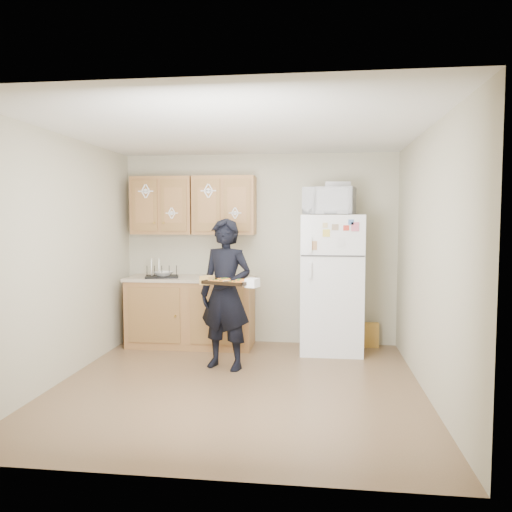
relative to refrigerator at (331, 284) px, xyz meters
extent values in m
plane|color=brown|center=(-0.95, -1.43, -0.85)|extent=(3.60, 3.60, 0.00)
plane|color=white|center=(-0.95, -1.43, 1.65)|extent=(3.60, 3.60, 0.00)
cube|color=#B7B094|center=(-0.95, 0.37, 0.40)|extent=(3.60, 0.04, 2.50)
cube|color=#B7B094|center=(-0.95, -3.23, 0.40)|extent=(3.60, 0.04, 2.50)
cube|color=#B7B094|center=(-2.75, -1.43, 0.40)|extent=(0.04, 3.60, 2.50)
cube|color=#B7B094|center=(0.85, -1.43, 0.40)|extent=(0.04, 3.60, 2.50)
cube|color=white|center=(0.00, 0.00, 0.00)|extent=(0.75, 0.70, 1.70)
cube|color=#935732|center=(-1.80, 0.05, -0.42)|extent=(1.60, 0.60, 0.86)
cube|color=#BCAA91|center=(-1.80, 0.05, 0.03)|extent=(1.64, 0.64, 0.04)
cube|color=#935732|center=(-2.20, 0.18, 0.98)|extent=(0.80, 0.33, 0.75)
cube|color=#935732|center=(-1.38, 0.18, 0.98)|extent=(0.80, 0.33, 0.75)
cube|color=gold|center=(0.52, 0.24, -0.69)|extent=(0.20, 0.07, 0.32)
imported|color=black|center=(-1.18, -0.86, -0.02)|extent=(0.70, 0.56, 1.66)
cube|color=black|center=(-1.08, -1.15, 0.14)|extent=(0.55, 0.47, 0.04)
cylinder|color=orange|center=(-1.21, -1.19, 0.16)|extent=(0.16, 0.16, 0.02)
cylinder|color=orange|center=(-1.00, -1.26, 0.16)|extent=(0.16, 0.16, 0.02)
cylinder|color=orange|center=(-1.16, -1.04, 0.16)|extent=(0.16, 0.16, 0.02)
cylinder|color=orange|center=(-0.95, -1.11, 0.16)|extent=(0.16, 0.16, 0.02)
imported|color=white|center=(-0.04, -0.05, 1.02)|extent=(0.67, 0.51, 0.33)
cube|color=silver|center=(0.06, -0.02, 1.22)|extent=(0.31, 0.22, 0.06)
cube|color=black|center=(-2.16, -0.04, 0.13)|extent=(0.48, 0.41, 0.17)
imported|color=silver|center=(-2.14, -0.04, 0.10)|extent=(0.29, 0.29, 0.06)
imported|color=white|center=(-1.39, -0.02, 0.15)|extent=(0.11, 0.11, 0.20)
camera|label=1|loc=(-0.18, -6.21, 0.80)|focal=35.00mm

